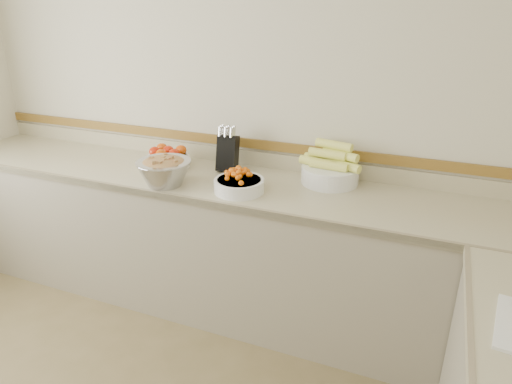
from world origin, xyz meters
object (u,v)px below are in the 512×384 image
at_px(cherry_tomato_bowl, 239,183).
at_px(rhubarb_bowl, 164,170).
at_px(knife_block, 228,152).
at_px(tomato_bowl, 168,158).
at_px(corn_bowl, 330,170).

height_order(cherry_tomato_bowl, rhubarb_bowl, rhubarb_bowl).
height_order(knife_block, cherry_tomato_bowl, knife_block).
distance_m(knife_block, rhubarb_bowl, 0.44).
relative_size(knife_block, tomato_bowl, 1.05).
bearing_deg(knife_block, corn_bowl, 2.65).
bearing_deg(tomato_bowl, cherry_tomato_bowl, -19.23).
xyz_separation_m(knife_block, rhubarb_bowl, (-0.23, -0.38, -0.03)).
relative_size(corn_bowl, rhubarb_bowl, 1.18).
xyz_separation_m(cherry_tomato_bowl, corn_bowl, (0.44, 0.33, 0.03)).
bearing_deg(tomato_bowl, knife_block, 13.19).
bearing_deg(knife_block, rhubarb_bowl, -121.72).
bearing_deg(rhubarb_bowl, knife_block, 58.28).
bearing_deg(tomato_bowl, rhubarb_bowl, -60.76).
height_order(tomato_bowl, cherry_tomato_bowl, cherry_tomato_bowl).
relative_size(knife_block, rhubarb_bowl, 0.93).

